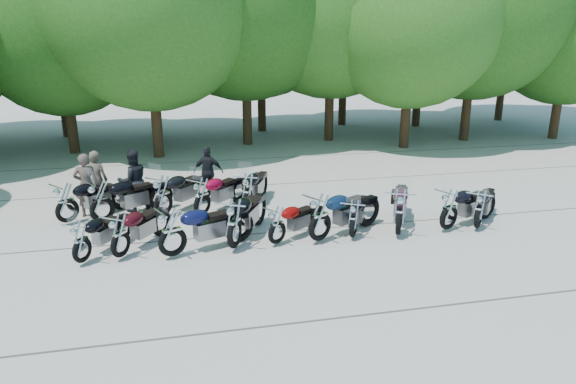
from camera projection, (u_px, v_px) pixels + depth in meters
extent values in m
plane|color=#A69F96|center=(301.00, 254.00, 12.33)|extent=(90.00, 90.00, 0.00)
cylinder|color=#3A2614|center=(71.00, 116.00, 22.37)|extent=(0.44, 0.44, 3.31)
sphere|color=#286319|center=(60.00, 28.00, 21.29)|extent=(7.31, 7.31, 7.31)
cylinder|color=#3A2614|center=(156.00, 111.00, 21.53)|extent=(0.44, 0.44, 3.93)
sphere|color=#357721|center=(147.00, 1.00, 20.24)|extent=(8.70, 8.70, 8.70)
cylinder|color=#3A2614|center=(247.00, 101.00, 24.06)|extent=(0.44, 0.44, 4.13)
cylinder|color=#3A2614|center=(329.00, 99.00, 25.00)|extent=(0.44, 0.44, 4.09)
sphere|color=#357721|center=(332.00, 0.00, 23.67)|extent=(9.04, 9.04, 9.04)
cylinder|color=#3A2614|center=(406.00, 108.00, 23.43)|extent=(0.44, 0.44, 3.62)
sphere|color=#357721|center=(412.00, 16.00, 22.26)|extent=(8.00, 8.00, 8.00)
cylinder|color=#3A2614|center=(467.00, 100.00, 25.02)|extent=(0.44, 0.44, 3.98)
sphere|color=#286319|center=(477.00, 4.00, 23.73)|extent=(8.79, 8.79, 8.79)
cylinder|color=#3A2614|center=(557.00, 105.00, 25.50)|extent=(0.44, 0.44, 3.41)
sphere|color=#286319|center=(570.00, 25.00, 24.39)|extent=(7.53, 7.53, 7.53)
cylinder|color=#3A2614|center=(64.00, 102.00, 25.98)|extent=(0.44, 0.44, 3.52)
sphere|color=#357721|center=(53.00, 21.00, 24.84)|extent=(7.78, 7.78, 7.78)
cylinder|color=#3A2614|center=(155.00, 102.00, 26.41)|extent=(0.44, 0.44, 3.42)
sphere|color=#286319|center=(149.00, 25.00, 25.29)|extent=(7.56, 7.56, 7.56)
cylinder|color=#3A2614|center=(262.00, 98.00, 27.55)|extent=(0.44, 0.44, 3.56)
sphere|color=#286319|center=(260.00, 21.00, 26.39)|extent=(7.88, 7.88, 7.88)
cylinder|color=#3A2614|center=(343.00, 92.00, 29.46)|extent=(0.44, 0.44, 3.76)
sphere|color=#286319|center=(345.00, 16.00, 28.23)|extent=(8.31, 8.31, 8.31)
cylinder|color=#3A2614|center=(418.00, 94.00, 29.00)|extent=(0.44, 0.44, 3.63)
sphere|color=#357721|center=(423.00, 19.00, 27.81)|extent=(8.02, 8.02, 8.02)
cylinder|color=#3A2614|center=(502.00, 84.00, 30.96)|extent=(0.44, 0.44, 4.37)
imported|color=#4C3B36|center=(86.00, 185.00, 14.63)|extent=(0.69, 0.46, 1.86)
imported|color=black|center=(133.00, 181.00, 15.07)|extent=(1.09, 0.97, 1.86)
imported|color=black|center=(208.00, 172.00, 16.47)|extent=(1.03, 0.63, 1.64)
imported|color=brown|center=(97.00, 180.00, 15.31)|extent=(0.75, 0.60, 1.78)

